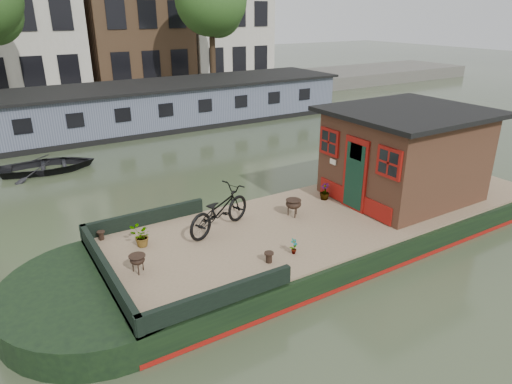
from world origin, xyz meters
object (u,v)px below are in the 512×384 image
brazier_front (293,208)px  dinghy (48,162)px  bicycle (219,210)px  brazier_rear (138,264)px  cabin (404,153)px  potted_plant_a (294,246)px

brazier_front → dinghy: bearing=116.1°
bicycle → brazier_rear: (-2.24, -0.82, -0.32)m
cabin → dinghy: cabin is taller
cabin → dinghy: (-7.76, 9.47, -1.54)m
potted_plant_a → brazier_front: brazier_front is taller
brazier_rear → brazier_front: bearing=7.5°
bicycle → brazier_front: bearing=-119.1°
bicycle → brazier_front: bicycle is taller
potted_plant_a → cabin: bearing=14.0°
potted_plant_a → brazier_front: 1.93m
potted_plant_a → bicycle: bearing=113.8°
brazier_front → bicycle: bearing=172.0°
brazier_front → brazier_rear: bearing=-172.5°
bicycle → brazier_rear: size_ratio=5.14×
brazier_rear → dinghy: brazier_rear is taller
dinghy → bicycle: bearing=-157.3°
cabin → bicycle: cabin is taller
bicycle → brazier_rear: bearing=89.1°
cabin → dinghy: bearing=129.3°
potted_plant_a → brazier_rear: brazier_rear is taller
dinghy → potted_plant_a: bearing=-155.8°
potted_plant_a → dinghy: 11.09m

